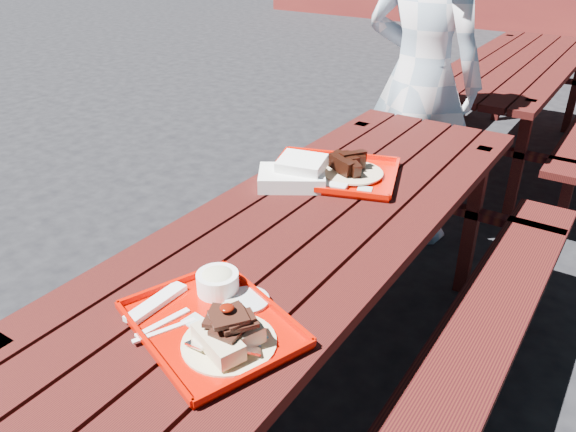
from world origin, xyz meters
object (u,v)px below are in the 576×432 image
Objects in this scene: far_tray at (331,171)px; person at (421,80)px; picnic_table_near at (311,264)px; picnic_table_far at (513,87)px; near_tray at (218,315)px.

far_tray is 0.32× the size of person.
picnic_table_near is at bearing 101.88° from person.
picnic_table_near is 2.80m from picnic_table_far.
near_tray reaches higher than far_tray.
picnic_table_near is 1.00× the size of picnic_table_far.
picnic_table_near is 0.66m from near_tray.
person is at bearing -97.33° from picnic_table_far.
picnic_table_near is at bearing -90.00° from picnic_table_far.
near_tray is at bearing -88.29° from picnic_table_far.
picnic_table_far is (0.00, 2.80, 0.00)m from picnic_table_near.
picnic_table_near is at bearing -71.03° from far_tray.
person is (-0.18, -1.41, 0.33)m from picnic_table_far.
far_tray is at bearing -92.57° from picnic_table_far.
person is at bearing 97.44° from picnic_table_near.
picnic_table_far is 4.21× the size of far_tray.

